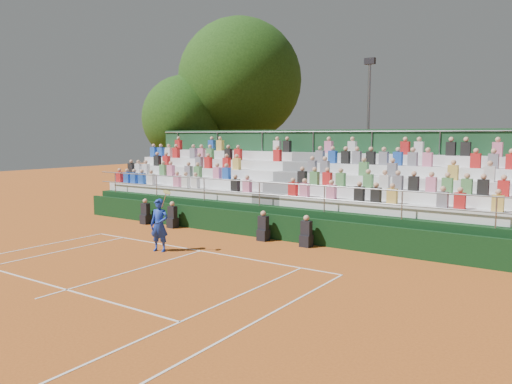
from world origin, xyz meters
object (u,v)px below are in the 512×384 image
Objects in this scene: tree_west at (185,118)px; floodlight_mast at (368,122)px; tree_east at (240,80)px; tennis_player at (159,225)px.

floodlight_mast is at bearing 13.17° from tree_west.
tree_east is at bearing -179.56° from floodlight_mast.
tree_east reaches higher than tennis_player.
tennis_player is 0.28× the size of tree_west.
tree_east is (-7.10, 14.57, 6.78)m from tennis_player.
tree_east is 1.40× the size of floodlight_mast.
floodlight_mast is at bearing 0.44° from tree_east.
tree_west is at bearing -133.94° from tree_east.
tree_west is at bearing -166.83° from floodlight_mast.
floodlight_mast is (11.49, 2.69, -0.33)m from tree_west.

